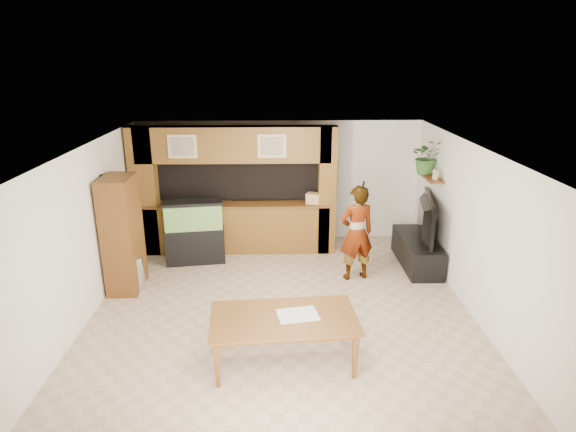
{
  "coord_description": "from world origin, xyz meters",
  "views": [
    {
      "loc": [
        -0.07,
        -6.85,
        3.92
      ],
      "look_at": [
        0.12,
        0.6,
        1.4
      ],
      "focal_mm": 30.0,
      "sensor_mm": 36.0,
      "label": 1
    }
  ],
  "objects_px": {
    "pantry_cabinet": "(122,234)",
    "dining_table": "(284,341)",
    "television": "(420,218)",
    "person": "(356,233)",
    "aquarium": "(195,233)"
  },
  "relations": [
    {
      "from": "television",
      "to": "dining_table",
      "type": "xyz_separation_m",
      "value": [
        -2.63,
        -3.1,
        -0.63
      ]
    },
    {
      "from": "television",
      "to": "dining_table",
      "type": "distance_m",
      "value": 4.12
    },
    {
      "from": "aquarium",
      "to": "television",
      "type": "height_order",
      "value": "television"
    },
    {
      "from": "pantry_cabinet",
      "to": "aquarium",
      "type": "relative_size",
      "value": 1.6
    },
    {
      "from": "aquarium",
      "to": "person",
      "type": "height_order",
      "value": "person"
    },
    {
      "from": "television",
      "to": "person",
      "type": "distance_m",
      "value": 1.41
    },
    {
      "from": "person",
      "to": "television",
      "type": "bearing_deg",
      "value": -171.29
    },
    {
      "from": "person",
      "to": "dining_table",
      "type": "relative_size",
      "value": 0.92
    },
    {
      "from": "television",
      "to": "dining_table",
      "type": "bearing_deg",
      "value": 150.58
    },
    {
      "from": "television",
      "to": "pantry_cabinet",
      "type": "bearing_deg",
      "value": 109.79
    },
    {
      "from": "dining_table",
      "to": "television",
      "type": "bearing_deg",
      "value": 45.3
    },
    {
      "from": "pantry_cabinet",
      "to": "dining_table",
      "type": "bearing_deg",
      "value": -39.83
    },
    {
      "from": "aquarium",
      "to": "person",
      "type": "xyz_separation_m",
      "value": [
        3.03,
        -0.8,
        0.27
      ]
    },
    {
      "from": "pantry_cabinet",
      "to": "television",
      "type": "bearing_deg",
      "value": 8.87
    },
    {
      "from": "pantry_cabinet",
      "to": "dining_table",
      "type": "distance_m",
      "value": 3.6
    }
  ]
}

